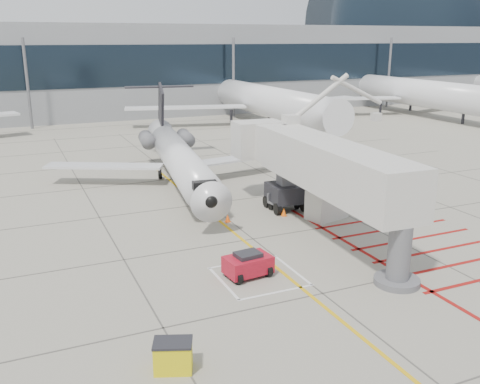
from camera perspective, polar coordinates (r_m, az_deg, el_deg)
name	(u,v)px	position (r m, az deg, el deg)	size (l,w,h in m)	color
ground_plane	(284,263)	(29.87, 4.68, -7.56)	(260.00, 260.00, 0.00)	gray
regional_jet	(184,147)	(42.26, -6.05, 4.80)	(22.58, 28.47, 7.46)	silver
jet_bridge	(332,176)	(32.51, 9.76, 1.66)	(9.43, 19.90, 7.96)	silver
pushback_tug	(248,264)	(27.98, 0.85, -7.65)	(2.38, 1.49, 1.39)	#AE1023
spill_bin	(173,356)	(20.92, -7.15, -16.93)	(1.40, 0.93, 1.21)	yellow
baggage_cart	(284,201)	(38.63, 4.70, -0.95)	(2.08, 1.31, 1.31)	#5B5C60
ground_power_unit	(327,203)	(37.04, 9.27, -1.18)	(2.74, 1.60, 2.17)	beige
cone_nose	(228,218)	(36.09, -1.32, -2.80)	(0.38, 0.38, 0.53)	#EA4F0C
cone_side	(284,212)	(37.39, 4.70, -2.15)	(0.40, 0.40, 0.56)	#FF610D
terminal_building	(145,67)	(96.92, -10.13, 12.96)	(180.00, 28.00, 14.00)	gray
terminal_glass_band	(167,65)	(83.32, -7.76, 13.26)	(180.00, 0.10, 6.00)	black
terminal_dome	(419,28)	(125.52, 18.54, 16.27)	(40.00, 28.00, 28.00)	black
bg_aircraft_c	(257,80)	(77.75, 1.80, 11.89)	(37.32, 41.47, 12.44)	silver
bg_aircraft_d	(407,74)	(92.57, 17.39, 11.92)	(37.84, 42.04, 12.61)	silver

